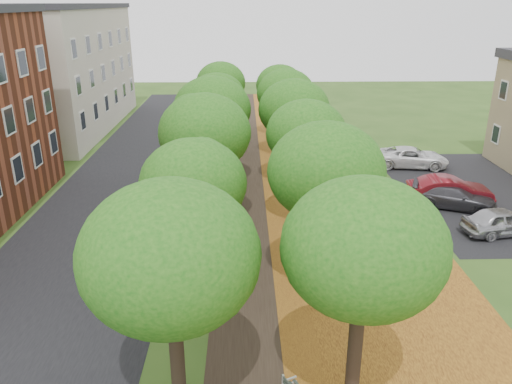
{
  "coord_description": "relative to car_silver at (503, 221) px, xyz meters",
  "views": [
    {
      "loc": [
        -0.34,
        -11.0,
        10.49
      ],
      "look_at": [
        0.17,
        9.93,
        2.5
      ],
      "focal_mm": 35.0,
      "sensor_mm": 36.0,
      "label": 1
    }
  ],
  "objects": [
    {
      "name": "leaf_verge",
      "position": [
        -7.04,
        4.47,
        -0.66
      ],
      "size": [
        7.5,
        70.0,
        0.01
      ],
      "primitive_type": "cube",
      "color": "#B97922",
      "rests_on": "ground"
    },
    {
      "name": "parking_lot",
      "position": [
        1.46,
        5.47,
        -0.66
      ],
      "size": [
        9.0,
        16.0,
        0.01
      ],
      "primitive_type": "cube",
      "color": "black",
      "rests_on": "ground"
    },
    {
      "name": "street_asphalt",
      "position": [
        -19.54,
        4.47,
        -0.66
      ],
      "size": [
        8.0,
        70.0,
        0.01
      ],
      "primitive_type": "cube",
      "color": "black",
      "rests_on": "ground"
    },
    {
      "name": "tree_row_west",
      "position": [
        -14.24,
        4.47,
        3.78
      ],
      "size": [
        4.21,
        34.21,
        6.25
      ],
      "color": "black",
      "rests_on": "ground"
    },
    {
      "name": "car_white",
      "position": [
        -1.04,
        10.56,
        0.0
      ],
      "size": [
        5.08,
        2.93,
        1.33
      ],
      "primitive_type": "imported",
      "rotation": [
        0.0,
        0.0,
        1.42
      ],
      "color": "silver",
      "rests_on": "ground"
    },
    {
      "name": "car_silver",
      "position": [
        0.0,
        0.0,
        0.0
      ],
      "size": [
        4.1,
        2.22,
        1.32
      ],
      "primitive_type": "imported",
      "rotation": [
        0.0,
        0.0,
        1.75
      ],
      "color": "#AEAEB3",
      "rests_on": "ground"
    },
    {
      "name": "building_cream",
      "position": [
        -29.04,
        22.47,
        4.55
      ],
      "size": [
        10.3,
        20.3,
        10.4
      ],
      "color": "beige",
      "rests_on": "ground"
    },
    {
      "name": "car_grey",
      "position": [
        -1.04,
        3.36,
        -0.03
      ],
      "size": [
        4.71,
        3.29,
        1.27
      ],
      "primitive_type": "imported",
      "rotation": [
        0.0,
        0.0,
        1.18
      ],
      "color": "#37373C",
      "rests_on": "ground"
    },
    {
      "name": "footpath",
      "position": [
        -12.04,
        4.47,
        -0.66
      ],
      "size": [
        3.2,
        70.0,
        0.01
      ],
      "primitive_type": "cube",
      "color": "black",
      "rests_on": "ground"
    },
    {
      "name": "car_red",
      "position": [
        -1.04,
        3.96,
        0.09
      ],
      "size": [
        4.65,
        1.91,
        1.5
      ],
      "primitive_type": "imported",
      "rotation": [
        0.0,
        0.0,
        1.5
      ],
      "color": "maroon",
      "rests_on": "ground"
    },
    {
      "name": "tree_row_east",
      "position": [
        -9.44,
        4.47,
        3.78
      ],
      "size": [
        4.21,
        34.21,
        6.25
      ],
      "color": "black",
      "rests_on": "ground"
    }
  ]
}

